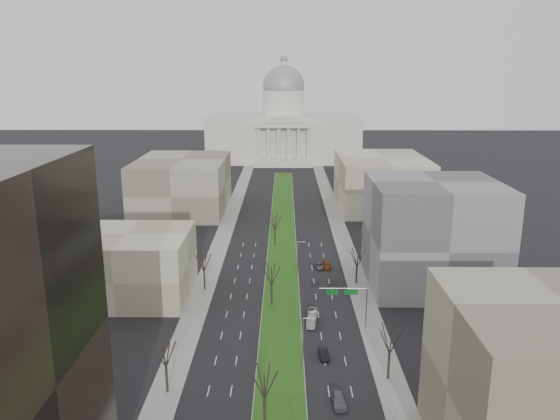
# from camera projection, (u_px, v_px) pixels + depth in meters

# --- Properties ---
(ground) EXTENTS (600.00, 600.00, 0.00)m
(ground) POSITION_uv_depth(u_px,v_px,m) (282.00, 245.00, 152.90)
(ground) COLOR black
(ground) RESTS_ON ground
(median) EXTENTS (8.00, 222.03, 0.20)m
(median) POSITION_uv_depth(u_px,v_px,m) (282.00, 246.00, 151.90)
(median) COLOR #999993
(median) RESTS_ON ground
(sidewalk_left) EXTENTS (5.00, 330.00, 0.15)m
(sidewalk_left) POSITION_uv_depth(u_px,v_px,m) (208.00, 278.00, 128.83)
(sidewalk_left) COLOR gray
(sidewalk_left) RESTS_ON ground
(sidewalk_right) EXTENTS (5.00, 330.00, 0.15)m
(sidewalk_right) POSITION_uv_depth(u_px,v_px,m) (356.00, 278.00, 128.53)
(sidewalk_right) COLOR gray
(sidewalk_right) RESTS_ON ground
(capitol) EXTENTS (80.00, 46.00, 55.00)m
(capitol) POSITION_uv_depth(u_px,v_px,m) (284.00, 130.00, 293.64)
(capitol) COLOR beige
(capitol) RESTS_ON ground
(building_beige_left) EXTENTS (26.00, 22.00, 14.00)m
(building_beige_left) POSITION_uv_depth(u_px,v_px,m) (129.00, 265.00, 117.55)
(building_beige_left) COLOR tan
(building_beige_left) RESTS_ON ground
(building_tan_right) EXTENTS (26.00, 24.00, 22.00)m
(building_tan_right) POSITION_uv_depth(u_px,v_px,m) (556.00, 390.00, 64.67)
(building_tan_right) COLOR gray
(building_tan_right) RESTS_ON ground
(building_grey_right) EXTENTS (28.00, 26.00, 24.00)m
(building_grey_right) POSITION_uv_depth(u_px,v_px,m) (433.00, 234.00, 122.50)
(building_grey_right) COLOR #5A5C5F
(building_grey_right) RESTS_ON ground
(building_far_left) EXTENTS (30.00, 40.00, 18.00)m
(building_far_left) POSITION_uv_depth(u_px,v_px,m) (182.00, 185.00, 189.68)
(building_far_left) COLOR gray
(building_far_left) RESTS_ON ground
(building_far_right) EXTENTS (30.00, 40.00, 18.00)m
(building_far_right) POSITION_uv_depth(u_px,v_px,m) (381.00, 182.00, 193.91)
(building_far_right) COLOR tan
(building_far_right) RESTS_ON ground
(tree_left_mid) EXTENTS (5.40, 5.40, 9.72)m
(tree_left_mid) POSITION_uv_depth(u_px,v_px,m) (165.00, 351.00, 81.59)
(tree_left_mid) COLOR black
(tree_left_mid) RESTS_ON ground
(tree_left_far) EXTENTS (5.28, 5.28, 9.50)m
(tree_left_far) POSITION_uv_depth(u_px,v_px,m) (204.00, 261.00, 120.36)
(tree_left_far) COLOR black
(tree_left_far) RESTS_ON ground
(tree_right_mid) EXTENTS (5.52, 5.52, 9.94)m
(tree_right_mid) POSITION_uv_depth(u_px,v_px,m) (390.00, 338.00, 85.13)
(tree_right_mid) COLOR black
(tree_right_mid) RESTS_ON ground
(tree_right_far) EXTENTS (5.04, 5.04, 9.07)m
(tree_right_far) POSITION_uv_depth(u_px,v_px,m) (357.00, 257.00, 124.01)
(tree_right_far) COLOR black
(tree_right_far) RESTS_ON ground
(tree_median_a) EXTENTS (5.40, 5.40, 9.72)m
(tree_median_a) POSITION_uv_depth(u_px,v_px,m) (265.00, 381.00, 73.72)
(tree_median_a) COLOR black
(tree_median_a) RESTS_ON ground
(tree_median_b) EXTENTS (5.40, 5.40, 9.72)m
(tree_median_b) POSITION_uv_depth(u_px,v_px,m) (272.00, 274.00, 112.44)
(tree_median_b) COLOR black
(tree_median_b) RESTS_ON ground
(tree_median_c) EXTENTS (5.40, 5.40, 9.72)m
(tree_median_c) POSITION_uv_depth(u_px,v_px,m) (275.00, 221.00, 151.17)
(tree_median_c) COLOR black
(tree_median_c) RESTS_ON ground
(streetlamp_median_b) EXTENTS (1.90, 0.20, 9.16)m
(streetlamp_median_b) POSITION_uv_depth(u_px,v_px,m) (303.00, 342.00, 88.74)
(streetlamp_median_b) COLOR gray
(streetlamp_median_b) RESTS_ON ground
(streetlamp_median_c) EXTENTS (1.90, 0.20, 9.16)m
(streetlamp_median_c) POSITION_uv_depth(u_px,v_px,m) (298.00, 259.00, 127.46)
(streetlamp_median_c) COLOR gray
(streetlamp_median_c) RESTS_ON ground
(mast_arm_signs) EXTENTS (9.12, 0.24, 8.09)m
(mast_arm_signs) POSITION_uv_depth(u_px,v_px,m) (352.00, 298.00, 102.88)
(mast_arm_signs) COLOR gray
(mast_arm_signs) RESTS_ON ground
(car_grey_near) EXTENTS (2.19, 5.04, 1.69)m
(car_grey_near) POSITION_uv_depth(u_px,v_px,m) (339.00, 399.00, 80.18)
(car_grey_near) COLOR #54575C
(car_grey_near) RESTS_ON ground
(car_black) EXTENTS (1.73, 4.24, 1.37)m
(car_black) POSITION_uv_depth(u_px,v_px,m) (324.00, 354.00, 93.28)
(car_black) COLOR black
(car_black) RESTS_ON ground
(car_red) EXTENTS (1.91, 4.57, 1.32)m
(car_red) POSITION_uv_depth(u_px,v_px,m) (327.00, 265.00, 135.43)
(car_red) COLOR maroon
(car_red) RESTS_ON ground
(car_grey_far) EXTENTS (2.61, 4.66, 1.23)m
(car_grey_far) POSITION_uv_depth(u_px,v_px,m) (319.00, 266.00, 135.41)
(car_grey_far) COLOR #4B4C53
(car_grey_far) RESTS_ON ground
(box_van) EXTENTS (2.54, 7.23, 1.97)m
(box_van) POSITION_uv_depth(u_px,v_px,m) (312.00, 318.00, 106.12)
(box_van) COLOR silver
(box_van) RESTS_ON ground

